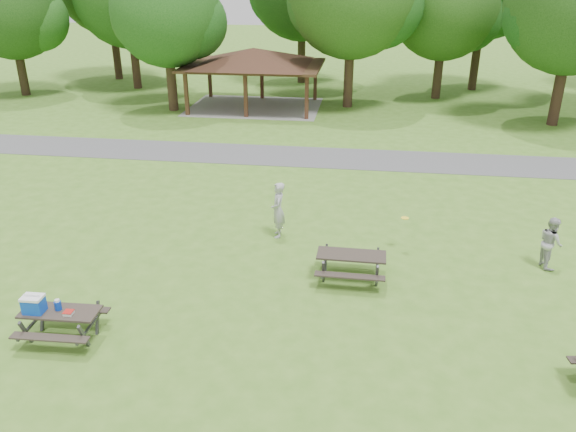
{
  "coord_description": "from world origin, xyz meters",
  "views": [
    {
      "loc": [
        3.22,
        -11.82,
        8.41
      ],
      "look_at": [
        1.0,
        4.0,
        1.3
      ],
      "focal_mm": 35.0,
      "sensor_mm": 36.0,
      "label": 1
    }
  ],
  "objects_px": {
    "frisbee_thrower": "(278,210)",
    "picnic_table_middle": "(351,260)",
    "picnic_table_near": "(52,313)",
    "frisbee_catcher": "(551,242)"
  },
  "relations": [
    {
      "from": "picnic_table_middle",
      "to": "frisbee_catcher",
      "type": "xyz_separation_m",
      "value": [
        5.93,
        1.65,
        0.17
      ]
    },
    {
      "from": "picnic_table_near",
      "to": "picnic_table_middle",
      "type": "bearing_deg",
      "value": 28.78
    },
    {
      "from": "picnic_table_near",
      "to": "frisbee_catcher",
      "type": "distance_m",
      "value": 14.13
    },
    {
      "from": "frisbee_thrower",
      "to": "picnic_table_middle",
      "type": "bearing_deg",
      "value": 35.59
    },
    {
      "from": "picnic_table_middle",
      "to": "frisbee_thrower",
      "type": "height_order",
      "value": "frisbee_thrower"
    },
    {
      "from": "picnic_table_middle",
      "to": "frisbee_catcher",
      "type": "distance_m",
      "value": 6.15
    },
    {
      "from": "picnic_table_near",
      "to": "picnic_table_middle",
      "type": "relative_size",
      "value": 0.96
    },
    {
      "from": "picnic_table_near",
      "to": "frisbee_thrower",
      "type": "xyz_separation_m",
      "value": [
        4.53,
        6.48,
        0.21
      ]
    },
    {
      "from": "frisbee_thrower",
      "to": "frisbee_catcher",
      "type": "bearing_deg",
      "value": 74.7
    },
    {
      "from": "picnic_table_middle",
      "to": "picnic_table_near",
      "type": "bearing_deg",
      "value": -151.22
    }
  ]
}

